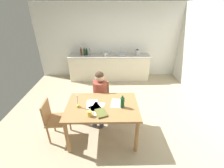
# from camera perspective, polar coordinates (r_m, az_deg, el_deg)

# --- Properties ---
(ground_plane) EXTENTS (5.20, 5.20, 0.04)m
(ground_plane) POSITION_cam_1_polar(r_m,az_deg,el_deg) (3.77, -0.87, -12.54)
(ground_plane) COLOR tan
(wall_back) EXTENTS (5.20, 0.12, 2.60)m
(wall_back) POSITION_cam_1_polar(r_m,az_deg,el_deg) (5.60, -1.11, 16.06)
(wall_back) COLOR silver
(wall_back) RESTS_ON ground
(kitchen_counter) EXTENTS (2.87, 0.64, 0.90)m
(kitchen_counter) POSITION_cam_1_polar(r_m,az_deg,el_deg) (5.49, -1.02, 6.60)
(kitchen_counter) COLOR beige
(kitchen_counter) RESTS_ON ground
(dining_table) EXTENTS (1.36, 0.92, 0.76)m
(dining_table) POSITION_cam_1_polar(r_m,az_deg,el_deg) (2.89, -3.77, -9.93)
(dining_table) COLOR #9E7042
(dining_table) RESTS_ON ground
(chair_at_table) EXTENTS (0.45, 0.45, 0.86)m
(chair_at_table) POSITION_cam_1_polar(r_m,az_deg,el_deg) (3.57, -4.33, -5.33)
(chair_at_table) COLOR #9E7042
(chair_at_table) RESTS_ON ground
(person_seated) EXTENTS (0.37, 0.62, 1.19)m
(person_seated) POSITION_cam_1_polar(r_m,az_deg,el_deg) (3.34, -4.85, -3.80)
(person_seated) COLOR brown
(person_seated) RESTS_ON ground
(chair_side_empty) EXTENTS (0.42, 0.42, 0.86)m
(chair_side_empty) POSITION_cam_1_polar(r_m,az_deg,el_deg) (3.16, -21.39, -12.40)
(chair_side_empty) COLOR #9E7042
(chair_side_empty) RESTS_ON ground
(coffee_mug) EXTENTS (0.11, 0.08, 0.10)m
(coffee_mug) POSITION_cam_1_polar(r_m,az_deg,el_deg) (2.58, -8.63, -11.21)
(coffee_mug) COLOR #F2CC4C
(coffee_mug) RESTS_ON dining_table
(candlestick) EXTENTS (0.06, 0.06, 0.26)m
(candlestick) POSITION_cam_1_polar(r_m,az_deg,el_deg) (2.81, -13.02, -7.49)
(candlestick) COLOR gold
(candlestick) RESTS_ON dining_table
(book_magazine) EXTENTS (0.25, 0.29, 0.03)m
(book_magazine) POSITION_cam_1_polar(r_m,az_deg,el_deg) (2.63, -4.29, -11.06)
(book_magazine) COLOR brown
(book_magazine) RESTS_ON dining_table
(paper_letter) EXTENTS (0.23, 0.31, 0.00)m
(paper_letter) POSITION_cam_1_polar(r_m,az_deg,el_deg) (2.88, -7.67, -7.66)
(paper_letter) COLOR white
(paper_letter) RESTS_ON dining_table
(paper_bill) EXTENTS (0.28, 0.34, 0.00)m
(paper_bill) POSITION_cam_1_polar(r_m,az_deg,el_deg) (2.80, -5.56, -8.75)
(paper_bill) COLOR white
(paper_bill) RESTS_ON dining_table
(paper_envelope) EXTENTS (0.33, 0.36, 0.00)m
(paper_envelope) POSITION_cam_1_polar(r_m,az_deg,el_deg) (2.73, -6.10, -9.79)
(paper_envelope) COLOR white
(paper_envelope) RESTS_ON dining_table
(paper_receipt) EXTENTS (0.25, 0.33, 0.00)m
(paper_receipt) POSITION_cam_1_polar(r_m,az_deg,el_deg) (2.89, 1.80, -7.39)
(paper_receipt) COLOR white
(paper_receipt) RESTS_ON dining_table
(wine_bottle_on_table) EXTENTS (0.08, 0.08, 0.25)m
(wine_bottle_on_table) POSITION_cam_1_polar(r_m,az_deg,el_deg) (2.72, 3.98, -7.13)
(wine_bottle_on_table) COLOR #194C23
(wine_bottle_on_table) RESTS_ON dining_table
(sink_unit) EXTENTS (0.36, 0.36, 0.24)m
(sink_unit) POSITION_cam_1_polar(r_m,az_deg,el_deg) (5.36, 3.57, 11.34)
(sink_unit) COLOR #B2B7BC
(sink_unit) RESTS_ON kitchen_counter
(bottle_oil) EXTENTS (0.06, 0.06, 0.28)m
(bottle_oil) POSITION_cam_1_polar(r_m,az_deg,el_deg) (5.43, -11.83, 12.07)
(bottle_oil) COLOR #593319
(bottle_oil) RESTS_ON kitchen_counter
(bottle_vinegar) EXTENTS (0.07, 0.07, 0.27)m
(bottle_vinegar) POSITION_cam_1_polar(r_m,az_deg,el_deg) (5.38, -10.63, 12.00)
(bottle_vinegar) COLOR black
(bottle_vinegar) RESTS_ON kitchen_counter
(bottle_wine_red) EXTENTS (0.07, 0.07, 0.24)m
(bottle_wine_red) POSITION_cam_1_polar(r_m,az_deg,el_deg) (5.43, -9.80, 12.06)
(bottle_wine_red) COLOR black
(bottle_wine_red) RESTS_ON kitchen_counter
(bottle_sauce) EXTENTS (0.06, 0.06, 0.25)m
(bottle_sauce) POSITION_cam_1_polar(r_m,az_deg,el_deg) (5.39, -8.65, 12.09)
(bottle_sauce) COLOR #8C999E
(bottle_sauce) RESTS_ON kitchen_counter
(mixing_bowl) EXTENTS (0.18, 0.18, 0.08)m
(mixing_bowl) POSITION_cam_1_polar(r_m,az_deg,el_deg) (5.34, -2.62, 11.51)
(mixing_bowl) COLOR white
(mixing_bowl) RESTS_ON kitchen_counter
(stovetop_kettle) EXTENTS (0.18, 0.18, 0.22)m
(stovetop_kettle) POSITION_cam_1_polar(r_m,az_deg,el_deg) (5.41, 9.72, 11.99)
(stovetop_kettle) COLOR #B7BABF
(stovetop_kettle) RESTS_ON kitchen_counter
(wine_glass_near_sink) EXTENTS (0.07, 0.07, 0.15)m
(wine_glass_near_sink) POSITION_cam_1_polar(r_m,az_deg,el_deg) (5.46, -0.47, 12.63)
(wine_glass_near_sink) COLOR silver
(wine_glass_near_sink) RESTS_ON kitchen_counter
(wine_glass_by_kettle) EXTENTS (0.07, 0.07, 0.15)m
(wine_glass_by_kettle) POSITION_cam_1_polar(r_m,az_deg,el_deg) (5.46, -1.69, 12.62)
(wine_glass_by_kettle) COLOR silver
(wine_glass_by_kettle) RESTS_ON kitchen_counter
(wine_glass_back_left) EXTENTS (0.07, 0.07, 0.15)m
(wine_glass_back_left) POSITION_cam_1_polar(r_m,az_deg,el_deg) (5.47, -2.70, 12.60)
(wine_glass_back_left) COLOR silver
(wine_glass_back_left) RESTS_ON kitchen_counter
(wine_glass_back_right) EXTENTS (0.07, 0.07, 0.15)m
(wine_glass_back_right) POSITION_cam_1_polar(r_m,az_deg,el_deg) (5.47, -3.62, 12.59)
(wine_glass_back_right) COLOR silver
(wine_glass_back_right) RESTS_ON kitchen_counter
(teacup_on_counter) EXTENTS (0.11, 0.07, 0.09)m
(teacup_on_counter) POSITION_cam_1_polar(r_m,az_deg,el_deg) (5.19, -2.65, 11.06)
(teacup_on_counter) COLOR white
(teacup_on_counter) RESTS_ON kitchen_counter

